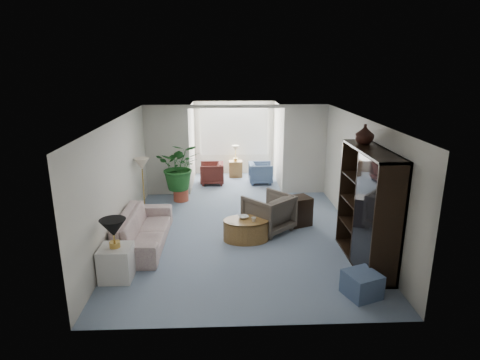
{
  "coord_description": "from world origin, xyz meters",
  "views": [
    {
      "loc": [
        -0.35,
        -7.85,
        3.57
      ],
      "look_at": [
        0.0,
        0.6,
        1.1
      ],
      "focal_mm": 30.08,
      "sensor_mm": 36.0,
      "label": 1
    }
  ],
  "objects_px": {
    "coffee_cup": "(254,220)",
    "plant_pot": "(181,195)",
    "side_table_dark": "(298,211)",
    "sunroom_table": "(236,169)",
    "entertainment_cabinet": "(368,208)",
    "coffee_bowl": "(243,217)",
    "coffee_table": "(246,230)",
    "floor_lamp": "(142,164)",
    "table_lamp": "(113,228)",
    "ottoman": "(362,284)",
    "wingback_chair": "(269,213)",
    "end_table": "(117,263)",
    "sunroom_chair_blue": "(261,173)",
    "framed_picture": "(364,160)",
    "sunroom_chair_maroon": "(212,173)",
    "sofa": "(143,229)",
    "cabinet_urn": "(365,134)"
  },
  "relations": [
    {
      "from": "wingback_chair",
      "to": "ottoman",
      "type": "distance_m",
      "value": 2.92
    },
    {
      "from": "sunroom_chair_blue",
      "to": "sofa",
      "type": "bearing_deg",
      "value": 146.17
    },
    {
      "from": "coffee_table",
      "to": "coffee_cup",
      "type": "relative_size",
      "value": 9.53
    },
    {
      "from": "side_table_dark",
      "to": "sunroom_table",
      "type": "distance_m",
      "value": 4.3
    },
    {
      "from": "coffee_cup",
      "to": "ottoman",
      "type": "bearing_deg",
      "value": -52.76
    },
    {
      "from": "entertainment_cabinet",
      "to": "sunroom_chair_blue",
      "type": "bearing_deg",
      "value": 105.63
    },
    {
      "from": "sofa",
      "to": "coffee_cup",
      "type": "distance_m",
      "value": 2.25
    },
    {
      "from": "wingback_chair",
      "to": "plant_pot",
      "type": "distance_m",
      "value": 3.0
    },
    {
      "from": "side_table_dark",
      "to": "sofa",
      "type": "bearing_deg",
      "value": -164.71
    },
    {
      "from": "floor_lamp",
      "to": "sunroom_table",
      "type": "distance_m",
      "value": 4.1
    },
    {
      "from": "wingback_chair",
      "to": "sunroom_table",
      "type": "xyz_separation_m",
      "value": [
        -0.59,
        4.4,
        -0.15
      ]
    },
    {
      "from": "coffee_cup",
      "to": "wingback_chair",
      "type": "xyz_separation_m",
      "value": [
        0.37,
        0.59,
        -0.08
      ]
    },
    {
      "from": "cabinet_urn",
      "to": "sofa",
      "type": "bearing_deg",
      "value": 174.23
    },
    {
      "from": "coffee_cup",
      "to": "sunroom_table",
      "type": "height_order",
      "value": "coffee_cup"
    },
    {
      "from": "floor_lamp",
      "to": "sunroom_chair_blue",
      "type": "height_order",
      "value": "floor_lamp"
    },
    {
      "from": "floor_lamp",
      "to": "end_table",
      "type": "bearing_deg",
      "value": -88.0
    },
    {
      "from": "framed_picture",
      "to": "side_table_dark",
      "type": "xyz_separation_m",
      "value": [
        -1.14,
        0.76,
        -1.37
      ]
    },
    {
      "from": "entertainment_cabinet",
      "to": "sunroom_chair_blue",
      "type": "distance_m",
      "value": 5.44
    },
    {
      "from": "coffee_cup",
      "to": "wingback_chair",
      "type": "height_order",
      "value": "wingback_chair"
    },
    {
      "from": "framed_picture",
      "to": "sofa",
      "type": "distance_m",
      "value": 4.67
    },
    {
      "from": "coffee_cup",
      "to": "plant_pot",
      "type": "xyz_separation_m",
      "value": [
        -1.76,
        2.68,
        -0.34
      ]
    },
    {
      "from": "ottoman",
      "to": "coffee_cup",
      "type": "bearing_deg",
      "value": 127.24
    },
    {
      "from": "coffee_bowl",
      "to": "sunroom_chair_maroon",
      "type": "distance_m",
      "value": 4.12
    },
    {
      "from": "table_lamp",
      "to": "sunroom_chair_blue",
      "type": "relative_size",
      "value": 0.62
    },
    {
      "from": "framed_picture",
      "to": "coffee_bowl",
      "type": "relative_size",
      "value": 2.38
    },
    {
      "from": "table_lamp",
      "to": "ottoman",
      "type": "relative_size",
      "value": 0.89
    },
    {
      "from": "floor_lamp",
      "to": "plant_pot",
      "type": "relative_size",
      "value": 0.9
    },
    {
      "from": "side_table_dark",
      "to": "sunroom_chair_blue",
      "type": "height_order",
      "value": "side_table_dark"
    },
    {
      "from": "plant_pot",
      "to": "coffee_bowl",
      "type": "bearing_deg",
      "value": -57.87
    },
    {
      "from": "sofa",
      "to": "coffee_cup",
      "type": "bearing_deg",
      "value": -89.27
    },
    {
      "from": "table_lamp",
      "to": "sunroom_chair_maroon",
      "type": "relative_size",
      "value": 0.61
    },
    {
      "from": "sofa",
      "to": "coffee_bowl",
      "type": "distance_m",
      "value": 2.06
    },
    {
      "from": "entertainment_cabinet",
      "to": "coffee_bowl",
      "type": "bearing_deg",
      "value": 152.34
    },
    {
      "from": "sofa",
      "to": "side_table_dark",
      "type": "bearing_deg",
      "value": -74.42
    },
    {
      "from": "coffee_table",
      "to": "ottoman",
      "type": "relative_size",
      "value": 1.92
    },
    {
      "from": "wingback_chair",
      "to": "ottoman",
      "type": "xyz_separation_m",
      "value": [
        1.2,
        -2.66,
        -0.22
      ]
    },
    {
      "from": "coffee_table",
      "to": "coffee_bowl",
      "type": "relative_size",
      "value": 4.52
    },
    {
      "from": "floor_lamp",
      "to": "cabinet_urn",
      "type": "bearing_deg",
      "value": -26.0
    },
    {
      "from": "coffee_bowl",
      "to": "coffee_cup",
      "type": "xyz_separation_m",
      "value": [
        0.2,
        -0.2,
        0.02
      ]
    },
    {
      "from": "coffee_table",
      "to": "floor_lamp",
      "type": "bearing_deg",
      "value": 145.25
    },
    {
      "from": "floor_lamp",
      "to": "sunroom_table",
      "type": "bearing_deg",
      "value": 54.02
    },
    {
      "from": "end_table",
      "to": "plant_pot",
      "type": "height_order",
      "value": "end_table"
    },
    {
      "from": "framed_picture",
      "to": "end_table",
      "type": "bearing_deg",
      "value": -162.23
    },
    {
      "from": "floor_lamp",
      "to": "ottoman",
      "type": "height_order",
      "value": "floor_lamp"
    },
    {
      "from": "entertainment_cabinet",
      "to": "cabinet_urn",
      "type": "bearing_deg",
      "value": 90.0
    },
    {
      "from": "coffee_bowl",
      "to": "plant_pot",
      "type": "relative_size",
      "value": 0.53
    },
    {
      "from": "coffee_cup",
      "to": "plant_pot",
      "type": "height_order",
      "value": "coffee_cup"
    },
    {
      "from": "coffee_cup",
      "to": "cabinet_urn",
      "type": "xyz_separation_m",
      "value": [
        1.98,
        -0.44,
        1.82
      ]
    },
    {
      "from": "coffee_cup",
      "to": "entertainment_cabinet",
      "type": "distance_m",
      "value": 2.27
    },
    {
      "from": "sofa",
      "to": "end_table",
      "type": "relative_size",
      "value": 3.87
    }
  ]
}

